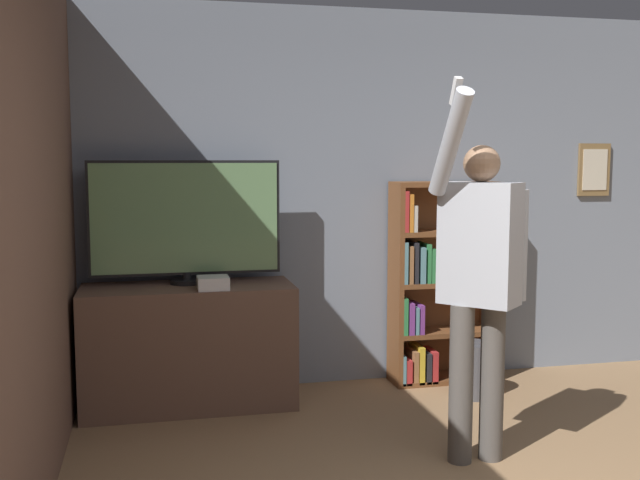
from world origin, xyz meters
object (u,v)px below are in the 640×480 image
Objects in this scene: television at (186,220)px; waste_bin at (473,370)px; person at (480,274)px; bookshelf at (433,288)px; game_console at (213,283)px.

television reaches higher than waste_bin.
waste_bin is at bearing -9.72° from television.
television is 2.01m from person.
television is at bearing 170.28° from waste_bin.
person reaches higher than bookshelf.
waste_bin is (0.14, -0.40, -0.51)m from bookshelf.
game_console is 1.67m from bookshelf.
game_console is 0.10× the size of person.
game_console is at bearing 177.66° from waste_bin.
person is (-0.31, -1.44, 0.33)m from bookshelf.
television is at bearing -175.54° from person.
person is (1.47, -1.36, -0.20)m from television.
television reaches higher than bookshelf.
waste_bin is at bearing -70.88° from bookshelf.
person is (1.32, -1.11, 0.18)m from game_console.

